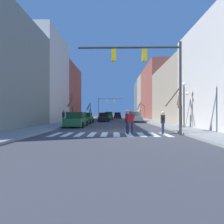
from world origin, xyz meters
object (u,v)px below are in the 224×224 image
traffic_signal_far (106,103)px  pedestrian_crossing_street (130,120)px  car_driving_toward_lane (136,117)px  pedestrian_on_left_sidewalk (63,116)px  traffic_signal_near (151,67)px  car_driving_away_lane (104,117)px  street_lamp_right_corner (184,96)px  street_tree_left_far (179,110)px  car_parked_right_mid (76,120)px  street_tree_left_mid (140,110)px  street_tree_right_far (72,109)px  street_tree_right_mid (90,111)px  pedestrian_near_right_corner (127,119)px  car_parked_left_far (109,116)px  pedestrian_on_right_sidewalk (163,121)px  car_parked_left_mid (86,118)px  car_at_intersection (117,116)px

traffic_signal_far → pedestrian_crossing_street: size_ratio=4.42×
car_driving_toward_lane → pedestrian_on_left_sidewalk: size_ratio=2.33×
traffic_signal_near → car_driving_away_lane: (-4.53, 19.47, -4.09)m
street_lamp_right_corner → street_tree_left_far: 1.49m
pedestrian_crossing_street → street_tree_left_far: 7.16m
car_parked_right_mid → street_tree_left_mid: bearing=-23.0°
pedestrian_crossing_street → street_tree_right_far: 18.31m
car_driving_away_lane → street_tree_right_mid: bearing=-161.3°
pedestrian_near_right_corner → car_driving_away_lane: bearing=10.4°
car_driving_toward_lane → car_driving_away_lane: (-5.67, 1.08, -0.07)m
traffic_signal_far → pedestrian_on_left_sidewalk: size_ratio=4.49×
car_parked_left_far → pedestrian_near_right_corner: pedestrian_near_right_corner is taller
street_lamp_right_corner → street_tree_right_mid: (-13.36, 28.08, -1.20)m
car_parked_left_far → pedestrian_near_right_corner: bearing=5.1°
traffic_signal_far → street_tree_right_mid: size_ratio=1.96×
street_lamp_right_corner → pedestrian_on_right_sidewalk: 5.83m
car_driving_toward_lane → car_parked_left_mid: 9.31m
traffic_signal_far → car_at_intersection: size_ratio=1.86×
traffic_signal_far → pedestrian_near_right_corner: size_ratio=4.42×
pedestrian_near_right_corner → street_tree_right_mid: bearing=14.6°
street_lamp_right_corner → car_driving_away_lane: (-8.80, 14.60, -2.53)m
car_driving_away_lane → street_tree_right_far: bearing=-63.3°
traffic_signal_far → car_parked_left_mid: bearing=-92.7°
pedestrian_on_left_sidewalk → street_tree_left_mid: size_ratio=0.39×
car_driving_toward_lane → car_driving_away_lane: car_driving_toward_lane is taller
car_at_intersection → car_driving_away_lane: (-2.72, -15.63, -0.03)m
car_parked_left_mid → street_tree_left_mid: (11.07, 19.39, 1.52)m
pedestrian_crossing_street → street_tree_left_mid: size_ratio=0.39×
traffic_signal_near → traffic_signal_far: size_ratio=0.92×
car_at_intersection → car_parked_left_mid: (-5.14, -21.34, -0.03)m
traffic_signal_near → street_tree_right_mid: bearing=105.4°
car_at_intersection → pedestrian_near_right_corner: size_ratio=2.37×
traffic_signal_far → street_tree_left_far: traffic_signal_far is taller
traffic_signal_near → street_tree_left_far: bearing=53.2°
car_parked_right_mid → street_tree_right_mid: (-2.19, 25.75, 1.31)m
pedestrian_crossing_street → pedestrian_near_right_corner: size_ratio=1.00×
car_driving_toward_lane → street_tree_right_mid: size_ratio=1.01×
car_driving_toward_lane → car_driving_away_lane: bearing=79.2°
street_tree_right_mid → car_parked_left_far: bearing=-48.8°
car_parked_left_mid → street_tree_left_mid: 22.38m
traffic_signal_near → pedestrian_on_left_sidewalk: bearing=131.6°
pedestrian_on_right_sidewalk → street_tree_right_mid: (-10.11, 32.35, 1.08)m
car_at_intersection → pedestrian_crossing_street: pedestrian_crossing_street is taller
traffic_signal_near → pedestrian_on_left_sidewalk: traffic_signal_near is taller
car_parked_left_mid → street_tree_left_far: bearing=-127.9°
street_tree_left_far → street_tree_right_mid: street_tree_left_far is taller
car_driving_toward_lane → car_parked_left_far: car_parked_left_far is taller
car_driving_away_lane → traffic_signal_near: bearing=13.1°
street_lamp_right_corner → pedestrian_crossing_street: 7.45m
traffic_signal_far → pedestrian_crossing_street: bearing=-84.6°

